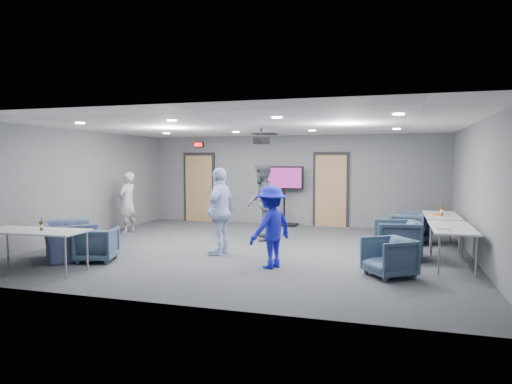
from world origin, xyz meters
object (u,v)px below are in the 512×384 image
(chair_right_b, at_px, (397,239))
(projector, at_px, (261,141))
(bottle_front, at_px, (42,226))
(person_b, at_px, (262,201))
(chair_front_b, at_px, (68,241))
(chair_right_c, at_px, (389,257))
(table_right_b, at_px, (452,229))
(person_d, at_px, (271,227))
(bottle_right, at_px, (442,211))
(chair_front_a, at_px, (97,244))
(table_right_a, at_px, (442,217))
(person_a, at_px, (128,202))
(chair_right_a, at_px, (410,228))
(tv_stand, at_px, (284,192))
(person_c, at_px, (221,211))
(table_front_left, at_px, (34,233))

(chair_right_b, bearing_deg, projector, -110.79)
(bottle_front, distance_m, projector, 4.90)
(person_b, height_order, chair_front_b, person_b)
(bottle_front, relative_size, projector, 0.49)
(chair_right_c, distance_m, table_right_b, 1.63)
(person_b, distance_m, chair_right_c, 4.14)
(person_d, distance_m, bottle_right, 4.30)
(person_b, height_order, chair_front_a, person_b)
(table_right_a, bearing_deg, person_a, 91.45)
(chair_right_a, bearing_deg, tv_stand, -102.24)
(chair_right_b, bearing_deg, person_b, -119.90)
(person_a, xyz_separation_m, person_c, (3.43, -1.94, 0.08))
(chair_front_b, relative_size, bottle_front, 5.01)
(person_d, bearing_deg, chair_right_b, 152.05)
(bottle_front, relative_size, bottle_right, 0.83)
(projector, bearing_deg, person_b, 86.49)
(person_d, relative_size, table_front_left, 0.80)
(table_right_a, height_order, table_right_b, same)
(person_a, xyz_separation_m, chair_right_b, (6.93, -1.33, -0.44))
(person_c, relative_size, table_front_left, 0.96)
(person_b, xyz_separation_m, table_right_a, (4.12, 0.28, -0.27))
(table_right_a, height_order, bottle_front, bottle_front)
(person_a, bearing_deg, bottle_right, 95.73)
(chair_front_b, relative_size, table_right_b, 0.64)
(table_right_a, xyz_separation_m, projector, (-3.96, -0.86, 1.72))
(person_a, height_order, person_c, person_c)
(person_a, relative_size, chair_front_a, 2.28)
(person_c, height_order, person_d, person_c)
(table_front_left, bearing_deg, projector, 45.64)
(person_d, xyz_separation_m, bottle_right, (3.16, 2.91, 0.08))
(bottle_front, bearing_deg, table_right_a, 32.64)
(person_b, relative_size, chair_right_a, 2.40)
(bottle_right, xyz_separation_m, tv_stand, (-4.15, 2.39, 0.18))
(chair_front_b, relative_size, table_front_left, 0.60)
(table_front_left, bearing_deg, chair_right_a, 33.58)
(chair_front_b, xyz_separation_m, table_front_left, (0.12, -1.00, 0.32))
(person_b, distance_m, chair_right_b, 3.44)
(table_right_a, distance_m, bottle_front, 8.22)
(tv_stand, bearing_deg, table_right_b, -45.35)
(table_right_a, bearing_deg, person_c, 115.64)
(chair_right_b, height_order, chair_right_c, chair_right_b)
(person_c, bearing_deg, chair_right_a, 129.45)
(chair_right_b, distance_m, table_right_a, 1.83)
(person_d, relative_size, chair_right_b, 1.77)
(table_front_left, distance_m, tv_stand, 7.36)
(person_d, distance_m, projector, 2.81)
(chair_right_c, bearing_deg, bottle_right, 124.04)
(person_c, bearing_deg, table_right_b, 99.10)
(chair_right_a, distance_m, bottle_front, 7.92)
(chair_right_c, distance_m, table_right_a, 3.26)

